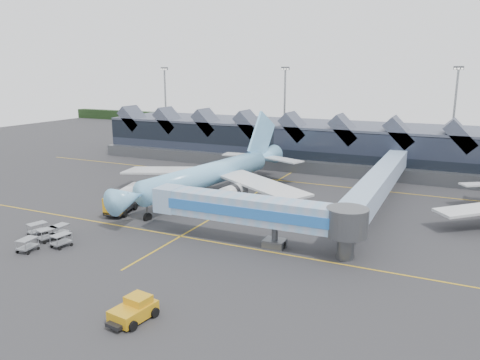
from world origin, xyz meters
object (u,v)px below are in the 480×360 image
at_px(main_airliner, 214,173).
at_px(jet_bridge, 266,213).
at_px(fuel_truck, 126,198).
at_px(pushback_tug, 134,310).

xyz_separation_m(main_airliner, jet_bridge, (17.08, -17.95, 0.14)).
relative_size(main_airliner, jet_bridge, 1.57).
distance_m(main_airliner, fuel_truck, 15.72).
xyz_separation_m(fuel_truck, pushback_tug, (21.98, -26.29, -1.11)).
height_order(jet_bridge, pushback_tug, jet_bridge).
bearing_deg(main_airliner, pushback_tug, -62.81).
height_order(main_airliner, pushback_tug, main_airliner).
bearing_deg(fuel_truck, pushback_tug, -65.31).
bearing_deg(fuel_truck, jet_bridge, -26.04).
bearing_deg(main_airliner, fuel_truck, -114.80).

